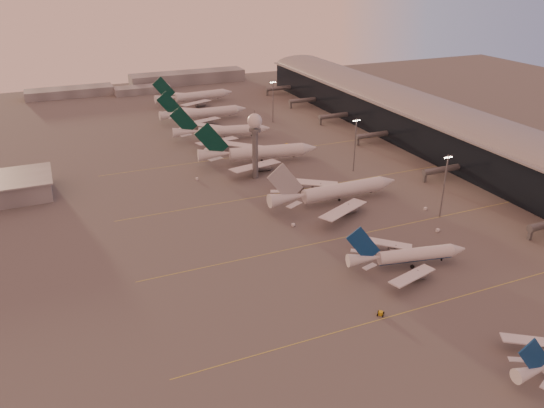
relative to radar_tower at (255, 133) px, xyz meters
name	(u,v)px	position (x,y,z in m)	size (l,w,h in m)	color
ground	(408,340)	(-5.00, -120.00, -20.95)	(700.00, 700.00, 0.00)	#504D4D
taxiway_markings	(383,228)	(25.00, -64.00, -20.94)	(180.00, 185.25, 0.02)	gold
terminal	(455,135)	(102.88, -9.91, -10.43)	(57.00, 362.00, 23.04)	black
radar_tower	(255,133)	(0.00, 0.00, 0.00)	(6.40, 6.40, 31.10)	slate
mast_b	(444,184)	(50.00, -65.00, -7.21)	(3.60, 0.56, 25.00)	slate
mast_c	(355,143)	(45.00, -10.00, -7.21)	(3.60, 0.56, 25.00)	slate
mast_d	(273,100)	(43.00, 80.00, -7.21)	(3.60, 0.56, 25.00)	slate
distant_horizon	(155,82)	(-2.38, 205.14, -17.06)	(165.00, 37.50, 9.00)	slate
narrowbody_mid	(407,257)	(16.47, -89.79, -17.69)	(40.88, 32.34, 16.11)	silver
widebody_white	(335,194)	(19.82, -37.39, -17.40)	(58.23, 46.67, 20.49)	silver
greentail_a	(259,155)	(8.95, 17.91, -17.14)	(59.06, 47.33, 21.58)	silver
greentail_b	(223,133)	(4.29, 59.68, -17.48)	(53.52, 42.83, 19.63)	silver
greentail_c	(204,115)	(6.00, 100.27, -17.42)	(55.05, 44.47, 20.00)	silver
greentail_d	(195,98)	(12.57, 144.23, -17.33)	(56.35, 45.35, 20.47)	silver
gsv_tug_mid	(381,313)	(-5.68, -108.41, -20.36)	(4.55, 4.49, 1.14)	gold
gsv_truck_b	(439,229)	(41.71, -74.64, -19.70)	(6.32, 3.15, 2.44)	silver
gsv_truck_c	(294,223)	(-4.45, -50.05, -19.79)	(5.96, 4.02, 2.27)	silver
gsv_catering_b	(426,205)	(49.14, -57.71, -18.89)	(5.48, 4.00, 4.12)	silver
gsv_tug_far	(301,188)	(12.87, -20.31, -20.37)	(4.49, 4.45, 1.13)	silver
gsv_truck_d	(197,177)	(-24.95, 8.18, -19.81)	(2.72, 5.75, 2.23)	silver
gsv_tug_hangar	(287,144)	(32.12, 36.47, -20.42)	(4.05, 3.11, 1.02)	gold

